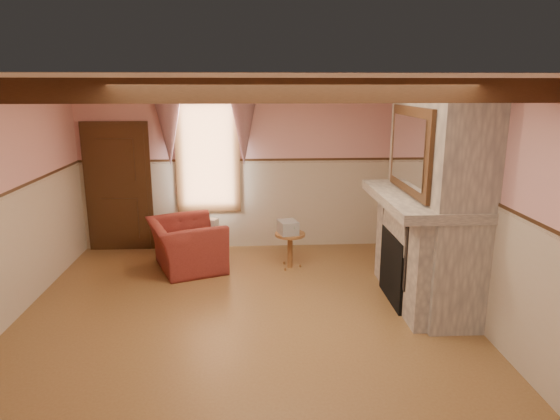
{
  "coord_description": "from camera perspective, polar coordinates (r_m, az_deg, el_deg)",
  "views": [
    {
      "loc": [
        0.13,
        -5.38,
        2.74
      ],
      "look_at": [
        0.49,
        0.8,
        1.19
      ],
      "focal_mm": 32.0,
      "sensor_mm": 36.0,
      "label": 1
    }
  ],
  "objects": [
    {
      "name": "floor",
      "position": [
        6.04,
        -4.29,
        -12.98
      ],
      "size": [
        5.5,
        6.0,
        0.01
      ],
      "primitive_type": "cube",
      "color": "brown",
      "rests_on": "ground"
    },
    {
      "name": "ceiling",
      "position": [
        5.38,
        -4.85,
        14.64
      ],
      "size": [
        5.5,
        6.0,
        0.01
      ],
      "primitive_type": "cube",
      "color": "silver",
      "rests_on": "wall_back"
    },
    {
      "name": "wall_back",
      "position": [
        8.48,
        -4.14,
        4.94
      ],
      "size": [
        5.5,
        0.02,
        2.8
      ],
      "primitive_type": "cube",
      "color": "pink",
      "rests_on": "floor"
    },
    {
      "name": "wall_front",
      "position": [
        2.73,
        -5.87,
        -15.45
      ],
      "size": [
        5.5,
        0.02,
        2.8
      ],
      "primitive_type": "cube",
      "color": "pink",
      "rests_on": "floor"
    },
    {
      "name": "wall_right",
      "position": [
        6.13,
        22.1,
        0.37
      ],
      "size": [
        0.02,
        6.0,
        2.8
      ],
      "primitive_type": "cube",
      "color": "pink",
      "rests_on": "floor"
    },
    {
      "name": "wainscot",
      "position": [
        5.74,
        -4.43,
        -6.3
      ],
      "size": [
        5.5,
        6.0,
        1.5
      ],
      "primitive_type": null,
      "color": "#C1B19C",
      "rests_on": "floor"
    },
    {
      "name": "chair_rail",
      "position": [
        5.52,
        -4.57,
        1.02
      ],
      "size": [
        5.5,
        6.0,
        0.08
      ],
      "primitive_type": null,
      "color": "black",
      "rests_on": "wainscot"
    },
    {
      "name": "firebox",
      "position": [
        6.67,
        13.29,
        -6.43
      ],
      "size": [
        0.2,
        0.95,
        0.9
      ],
      "primitive_type": "cube",
      "color": "black",
      "rests_on": "floor"
    },
    {
      "name": "armchair",
      "position": [
        7.75,
        -10.65,
        -3.93
      ],
      "size": [
        1.36,
        1.45,
        0.76
      ],
      "primitive_type": "imported",
      "rotation": [
        0.0,
        0.0,
        1.94
      ],
      "color": "maroon",
      "rests_on": "floor"
    },
    {
      "name": "side_table",
      "position": [
        7.69,
        1.15,
        -4.63
      ],
      "size": [
        0.47,
        0.47,
        0.55
      ],
      "primitive_type": "cylinder",
      "rotation": [
        0.0,
        0.0,
        0.02
      ],
      "color": "brown",
      "rests_on": "floor"
    },
    {
      "name": "book_stack",
      "position": [
        7.56,
        0.91,
        -1.99
      ],
      "size": [
        0.33,
        0.37,
        0.2
      ],
      "primitive_type": "cube",
      "rotation": [
        0.0,
        0.0,
        0.24
      ],
      "color": "#B7AD8C",
      "rests_on": "side_table"
    },
    {
      "name": "radiator",
      "position": [
        8.49,
        -9.35,
        -2.83
      ],
      "size": [
        0.72,
        0.4,
        0.6
      ],
      "primitive_type": "cube",
      "rotation": [
        0.0,
        0.0,
        -0.34
      ],
      "color": "silver",
      "rests_on": "floor"
    },
    {
      "name": "bowl",
      "position": [
        6.3,
        16.4,
        1.78
      ],
      "size": [
        0.35,
        0.35,
        0.09
      ],
      "primitive_type": "imported",
      "color": "brown",
      "rests_on": "mantel"
    },
    {
      "name": "mantel_clock",
      "position": [
        7.04,
        14.27,
        3.65
      ],
      "size": [
        0.14,
        0.24,
        0.2
      ],
      "primitive_type": "cube",
      "color": "black",
      "rests_on": "mantel"
    },
    {
      "name": "oil_lamp",
      "position": [
        6.84,
        14.81,
        3.65
      ],
      "size": [
        0.11,
        0.11,
        0.28
      ],
      "primitive_type": "cylinder",
      "color": "#BD8335",
      "rests_on": "mantel"
    },
    {
      "name": "candle_red",
      "position": [
        5.82,
        18.08,
        1.05
      ],
      "size": [
        0.06,
        0.06,
        0.16
      ],
      "primitive_type": "cylinder",
      "color": "#A61424",
      "rests_on": "mantel"
    },
    {
      "name": "jar_yellow",
      "position": [
        6.06,
        17.2,
        1.42
      ],
      "size": [
        0.06,
        0.06,
        0.12
      ],
      "primitive_type": "cylinder",
      "color": "gold",
      "rests_on": "mantel"
    },
    {
      "name": "fireplace",
      "position": [
        6.54,
        17.33,
        1.59
      ],
      "size": [
        0.85,
        2.0,
        2.8
      ],
      "primitive_type": "cube",
      "color": "gray",
      "rests_on": "floor"
    },
    {
      "name": "mantel",
      "position": [
        6.49,
        15.81,
        1.23
      ],
      "size": [
        1.05,
        2.05,
        0.12
      ],
      "primitive_type": "cube",
      "color": "gray",
      "rests_on": "fireplace"
    },
    {
      "name": "overmantel_mirror",
      "position": [
        6.33,
        14.59,
        6.62
      ],
      "size": [
        0.06,
        1.44,
        1.04
      ],
      "primitive_type": "cube",
      "color": "silver",
      "rests_on": "fireplace"
    },
    {
      "name": "door",
      "position": [
        8.78,
        -17.96,
        2.27
      ],
      "size": [
        1.1,
        0.1,
        2.1
      ],
      "primitive_type": "cube",
      "color": "black",
      "rests_on": "floor"
    },
    {
      "name": "window",
      "position": [
        8.45,
        -8.27,
        6.51
      ],
      "size": [
        1.06,
        0.08,
        2.02
      ],
      "primitive_type": "cube",
      "color": "white",
      "rests_on": "wall_back"
    },
    {
      "name": "window_drapes",
      "position": [
        8.3,
        -8.47,
        10.53
      ],
      "size": [
        1.3,
        0.14,
        1.4
      ],
      "primitive_type": "cube",
      "color": "gray",
      "rests_on": "wall_back"
    },
    {
      "name": "ceiling_beam_front",
      "position": [
        4.18,
        -5.25,
        13.43
      ],
      "size": [
        5.5,
        0.18,
        0.2
      ],
      "primitive_type": "cube",
      "color": "black",
      "rests_on": "ceiling"
    },
    {
      "name": "ceiling_beam_back",
      "position": [
        6.58,
        -4.56,
        13.67
      ],
      "size": [
        5.5,
        0.18,
        0.2
      ],
      "primitive_type": "cube",
      "color": "black",
      "rests_on": "ceiling"
    }
  ]
}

